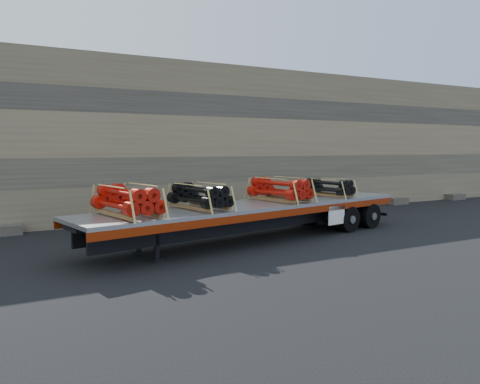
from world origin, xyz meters
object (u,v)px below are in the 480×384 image
object	(u,v)px
bundle_midrear	(280,190)
trailer	(254,222)
bundle_midfront	(200,197)
bundle_front	(127,201)
bundle_rear	(329,188)

from	to	relation	value
bundle_midrear	trailer	bearing A→B (deg)	-180.00
trailer	bundle_midfront	world-z (taller)	bundle_midfront
bundle_front	trailer	bearing A→B (deg)	0.00
bundle_midrear	bundle_midfront	bearing A→B (deg)	180.00
trailer	bundle_midfront	bearing A→B (deg)	180.00
bundle_midrear	bundle_rear	bearing A→B (deg)	-0.00
bundle_midfront	bundle_rear	xyz separation A→B (m)	(6.13, 1.19, -0.05)
trailer	bundle_midrear	world-z (taller)	bundle_midrear
trailer	bundle_rear	distance (m)	4.08
bundle_midfront	bundle_front	bearing A→B (deg)	-180.00
bundle_rear	bundle_midrear	bearing A→B (deg)	180.00
trailer	bundle_rear	world-z (taller)	bundle_rear
bundle_front	bundle_rear	bearing A→B (deg)	0.00
trailer	bundle_front	size ratio (longest dim) A/B	5.41
bundle_front	bundle_midrear	distance (m)	5.94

